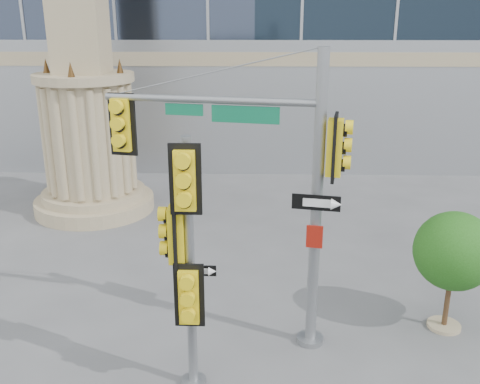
{
  "coord_description": "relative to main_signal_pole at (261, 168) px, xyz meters",
  "views": [
    {
      "loc": [
        -0.02,
        -9.93,
        7.06
      ],
      "look_at": [
        -0.32,
        2.0,
        3.08
      ],
      "focal_mm": 40.0,
      "sensor_mm": 36.0,
      "label": 1
    }
  ],
  "objects": [
    {
      "name": "main_signal_pole",
      "position": [
        0.0,
        0.0,
        0.0
      ],
      "size": [
        4.97,
        1.4,
        6.48
      ],
      "rotation": [
        0.0,
        0.0,
        -0.19
      ],
      "color": "slate",
      "rests_on": "ground"
    },
    {
      "name": "ground",
      "position": [
        -0.15,
        -0.75,
        -4.02
      ],
      "size": [
        120.0,
        120.0,
        0.0
      ],
      "primitive_type": "plane",
      "color": "#545456",
      "rests_on": "ground"
    },
    {
      "name": "monument",
      "position": [
        -6.15,
        8.25,
        1.5
      ],
      "size": [
        4.4,
        4.4,
        16.6
      ],
      "color": "tan",
      "rests_on": "ground"
    },
    {
      "name": "street_tree",
      "position": [
        4.42,
        0.47,
        -2.12
      ],
      "size": [
        1.85,
        1.81,
        2.88
      ],
      "color": "tan",
      "rests_on": "ground"
    },
    {
      "name": "secondary_signal_pole",
      "position": [
        -1.39,
        -1.86,
        -1.03
      ],
      "size": [
        0.87,
        0.65,
        5.08
      ],
      "rotation": [
        0.0,
        0.0,
        -0.01
      ],
      "color": "slate",
      "rests_on": "ground"
    }
  ]
}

